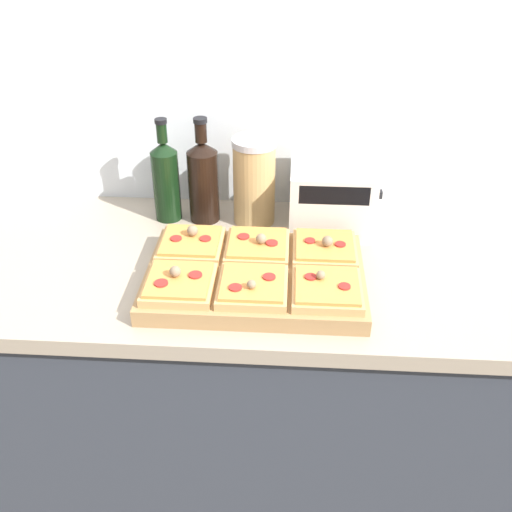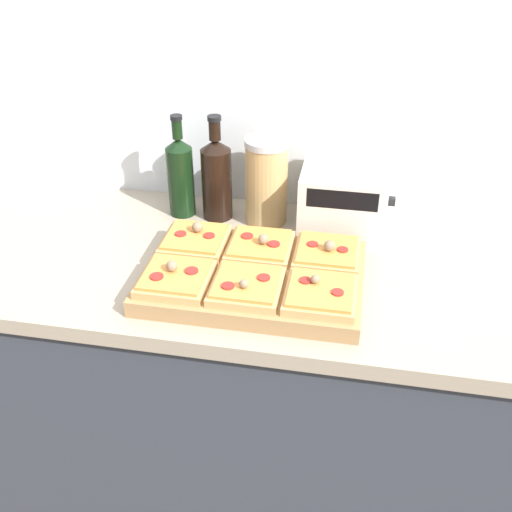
% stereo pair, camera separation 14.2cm
% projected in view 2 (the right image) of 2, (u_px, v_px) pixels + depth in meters
% --- Properties ---
extents(wall_back, '(6.00, 0.06, 2.50)m').
position_uv_depth(wall_back, '(288.00, 82.00, 1.61)').
color(wall_back, silver).
rests_on(wall_back, ground_plane).
extents(kitchen_counter, '(2.63, 0.67, 0.90)m').
position_uv_depth(kitchen_counter, '(264.00, 389.00, 1.75)').
color(kitchen_counter, '#333842').
rests_on(kitchen_counter, ground_plane).
extents(cutting_board, '(0.51, 0.35, 0.04)m').
position_uv_depth(cutting_board, '(254.00, 277.00, 1.41)').
color(cutting_board, '#A37A4C').
rests_on(cutting_board, kitchen_counter).
extents(pizza_slice_back_left, '(0.15, 0.16, 0.06)m').
position_uv_depth(pizza_slice_back_left, '(195.00, 240.00, 1.49)').
color(pizza_slice_back_left, tan).
rests_on(pizza_slice_back_left, cutting_board).
extents(pizza_slice_back_center, '(0.15, 0.16, 0.05)m').
position_uv_depth(pizza_slice_back_center, '(260.00, 246.00, 1.47)').
color(pizza_slice_back_center, tan).
rests_on(pizza_slice_back_center, cutting_board).
extents(pizza_slice_back_right, '(0.15, 0.16, 0.05)m').
position_uv_depth(pizza_slice_back_right, '(327.00, 253.00, 1.44)').
color(pizza_slice_back_right, tan).
rests_on(pizza_slice_back_right, cutting_board).
extents(pizza_slice_front_left, '(0.15, 0.16, 0.05)m').
position_uv_depth(pizza_slice_front_left, '(175.00, 278.00, 1.35)').
color(pizza_slice_front_left, tan).
rests_on(pizza_slice_front_left, cutting_board).
extents(pizza_slice_front_center, '(0.15, 0.16, 0.05)m').
position_uv_depth(pizza_slice_front_center, '(247.00, 286.00, 1.33)').
color(pizza_slice_front_center, tan).
rests_on(pizza_slice_front_center, cutting_board).
extents(pizza_slice_front_right, '(0.15, 0.16, 0.05)m').
position_uv_depth(pizza_slice_front_right, '(320.00, 294.00, 1.30)').
color(pizza_slice_front_right, tan).
rests_on(pizza_slice_front_right, cutting_board).
extents(olive_oil_bottle, '(0.07, 0.07, 0.29)m').
position_uv_depth(olive_oil_bottle, '(180.00, 175.00, 1.66)').
color(olive_oil_bottle, black).
rests_on(olive_oil_bottle, kitchen_counter).
extents(wine_bottle, '(0.08, 0.08, 0.30)m').
position_uv_depth(wine_bottle, '(217.00, 177.00, 1.64)').
color(wine_bottle, black).
rests_on(wine_bottle, kitchen_counter).
extents(grain_jar_tall, '(0.12, 0.12, 0.24)m').
position_uv_depth(grain_jar_tall, '(266.00, 181.00, 1.62)').
color(grain_jar_tall, tan).
rests_on(grain_jar_tall, kitchen_counter).
extents(toaster_oven, '(0.25, 0.21, 0.18)m').
position_uv_depth(toaster_oven, '(343.00, 200.00, 1.59)').
color(toaster_oven, beige).
rests_on(toaster_oven, kitchen_counter).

